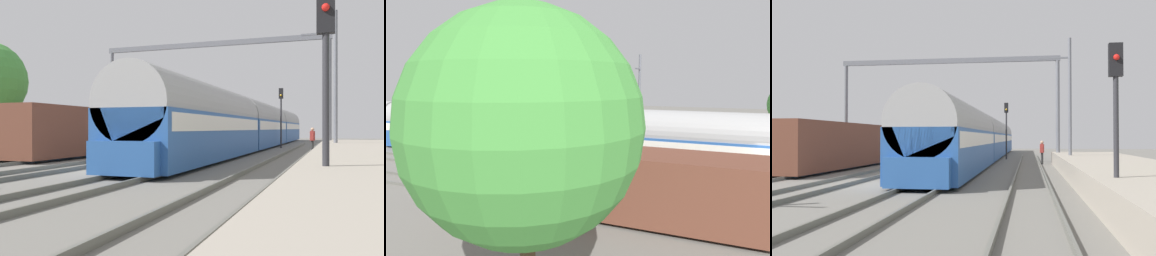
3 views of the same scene
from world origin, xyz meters
The scene contains 12 objects.
ground centered at (0.00, 0.00, 0.00)m, with size 120.00×120.00×0.00m, color slate.
track_west centered at (-2.00, 0.00, 0.08)m, with size 1.51×60.00×0.16m.
track_east centered at (2.00, 0.00, 0.08)m, with size 1.51×60.00×0.16m.
track_far_east centered at (6.01, 0.00, 0.08)m, with size 1.52×60.00×0.16m.
platform centered at (9.82, 2.00, 0.45)m, with size 4.40×28.00×0.90m.
passenger_train centered at (2.00, 22.16, 1.97)m, with size 2.93×49.20×3.82m.
freight_car centered at (-6.01, 7.74, 1.47)m, with size 2.80×13.00×2.70m.
person_crossing centered at (6.90, 15.09, 1.03)m, with size 0.32×0.44×1.73m.
railway_signal_near centered at (8.26, -5.39, 2.92)m, with size 0.36×0.30×4.50m.
railway_signal_far centered at (3.92, 22.22, 3.27)m, with size 0.36×0.30×5.13m.
catenary_gantry centered at (0.00, 14.31, 5.90)m, with size 16.41×0.28×7.86m.
catenary_pole_east_mid centered at (8.36, 9.37, 4.15)m, with size 1.90×0.20×8.00m.
Camera 3 is at (5.95, -17.50, 1.97)m, focal length 40.76 mm.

